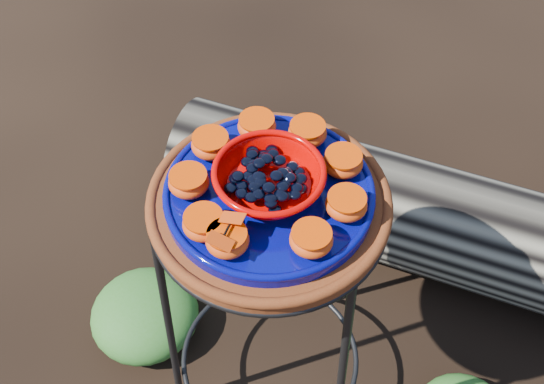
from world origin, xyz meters
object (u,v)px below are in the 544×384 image
(terracotta_saucer, at_px, (269,205))
(plant_stand, at_px, (270,314))
(red_bowl, at_px, (269,180))
(cobalt_plate, at_px, (269,194))
(driftwood_log, at_px, (459,228))

(terracotta_saucer, bearing_deg, plant_stand, 0.00)
(terracotta_saucer, relative_size, red_bowl, 2.33)
(plant_stand, relative_size, terracotta_saucer, 1.76)
(plant_stand, distance_m, cobalt_plate, 0.39)
(red_bowl, bearing_deg, plant_stand, 0.00)
(red_bowl, distance_m, driftwood_log, 0.88)
(red_bowl, bearing_deg, driftwood_log, 54.85)
(terracotta_saucer, distance_m, red_bowl, 0.06)
(driftwood_log, bearing_deg, red_bowl, -125.15)
(plant_stand, relative_size, cobalt_plate, 2.05)
(terracotta_saucer, bearing_deg, driftwood_log, 54.85)
(plant_stand, distance_m, red_bowl, 0.43)
(terracotta_saucer, xyz_separation_m, driftwood_log, (0.36, 0.51, -0.57))
(cobalt_plate, relative_size, driftwood_log, 0.21)
(red_bowl, bearing_deg, cobalt_plate, 0.00)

